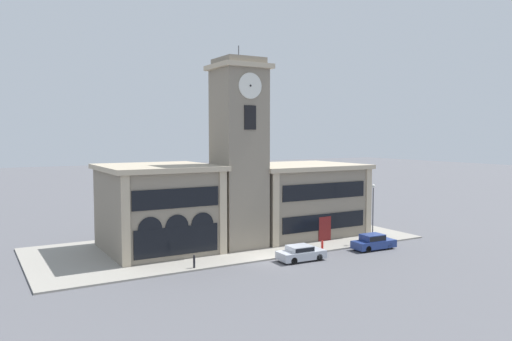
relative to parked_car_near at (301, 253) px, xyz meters
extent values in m
plane|color=#56565B|center=(-2.23, 1.41, -0.70)|extent=(300.00, 300.00, 0.00)
cube|color=gray|center=(-2.23, 9.19, -0.62)|extent=(37.87, 15.56, 0.15)
cube|color=gray|center=(-2.23, 7.15, 7.82)|extent=(4.31, 4.31, 17.04)
cube|color=tan|center=(-2.23, 7.15, 16.57)|extent=(5.01, 5.01, 0.45)
cube|color=gray|center=(-2.23, 7.15, 17.09)|extent=(3.96, 3.96, 0.60)
cylinder|color=#4C4C51|center=(-2.23, 7.15, 17.99)|extent=(0.10, 0.10, 1.20)
cylinder|color=silver|center=(-2.23, 4.94, 14.66)|extent=(2.36, 0.10, 2.36)
cylinder|color=black|center=(-2.23, 4.87, 14.66)|extent=(0.19, 0.04, 0.19)
cylinder|color=silver|center=(-0.02, 7.15, 14.66)|extent=(0.10, 2.36, 2.36)
cylinder|color=black|center=(0.05, 7.15, 14.66)|extent=(0.04, 0.19, 0.19)
cube|color=black|center=(-2.23, 4.95, 11.78)|extent=(1.21, 0.10, 2.20)
cube|color=gray|center=(-9.42, 9.98, 3.12)|extent=(9.48, 9.97, 7.64)
cube|color=tan|center=(-9.42, 9.98, 7.17)|extent=(10.18, 10.67, 0.45)
cube|color=tan|center=(-13.81, 4.93, 3.12)|extent=(0.70, 0.16, 7.64)
cube|color=tan|center=(-5.03, 4.93, 3.12)|extent=(0.70, 0.16, 7.64)
cube|color=black|center=(-9.42, 4.95, 4.80)|extent=(7.77, 0.10, 1.68)
cube|color=black|center=(-9.42, 4.95, 1.14)|extent=(7.58, 0.10, 2.45)
cylinder|color=black|center=(-11.79, 4.94, 2.36)|extent=(2.09, 0.06, 2.09)
cylinder|color=black|center=(-9.42, 4.94, 2.36)|extent=(2.09, 0.06, 2.09)
cylinder|color=black|center=(-7.05, 4.94, 2.36)|extent=(2.09, 0.06, 2.09)
cube|color=gray|center=(6.47, 9.98, 2.93)|extent=(12.48, 9.97, 7.27)
cube|color=tan|center=(6.47, 9.98, 6.79)|extent=(13.18, 10.67, 0.45)
cube|color=tan|center=(0.58, 4.93, 2.93)|extent=(0.70, 0.16, 7.27)
cube|color=tan|center=(12.36, 4.93, 2.93)|extent=(0.70, 0.16, 7.27)
cube|color=black|center=(6.47, 4.95, 4.53)|extent=(10.23, 0.10, 1.60)
cube|color=maroon|center=(6.47, 4.94, 0.61)|extent=(1.50, 0.12, 2.62)
cube|color=black|center=(6.47, 4.95, 1.39)|extent=(10.23, 0.10, 1.63)
cube|color=#B2B7C1|center=(0.05, 0.00, -0.18)|extent=(4.22, 2.06, 0.70)
cube|color=#B2B7C1|center=(-0.11, 0.01, 0.41)|extent=(2.06, 1.78, 0.46)
cube|color=black|center=(-0.11, 0.01, 0.41)|extent=(1.98, 1.81, 0.35)
cylinder|color=black|center=(1.37, 0.77, -0.39)|extent=(0.63, 0.25, 0.62)
cylinder|color=black|center=(1.30, -0.89, -0.39)|extent=(0.63, 0.25, 0.62)
cylinder|color=black|center=(-1.19, 0.88, -0.39)|extent=(0.63, 0.25, 0.62)
cylinder|color=black|center=(-1.27, -0.77, -0.39)|extent=(0.63, 0.25, 0.62)
cube|color=navy|center=(8.48, 0.00, -0.17)|extent=(4.34, 1.90, 0.71)
cube|color=navy|center=(8.31, 0.01, 0.48)|extent=(2.11, 1.63, 0.60)
cube|color=black|center=(8.31, 0.01, 0.48)|extent=(2.03, 1.66, 0.45)
cylinder|color=black|center=(9.84, 0.68, -0.38)|extent=(0.64, 0.25, 0.63)
cylinder|color=black|center=(9.77, -0.80, -0.38)|extent=(0.64, 0.25, 0.63)
cylinder|color=black|center=(7.20, 0.80, -0.38)|extent=(0.64, 0.25, 0.63)
cylinder|color=black|center=(7.13, -0.69, -0.38)|extent=(0.64, 0.25, 0.63)
cylinder|color=#4C4C51|center=(10.19, 1.97, 2.19)|extent=(0.12, 0.12, 5.48)
sphere|color=silver|center=(10.19, 1.97, 5.11)|extent=(0.36, 0.36, 0.36)
cylinder|color=black|center=(-9.14, 1.96, -0.10)|extent=(0.18, 0.18, 0.90)
sphere|color=black|center=(-9.14, 1.96, 0.43)|extent=(0.16, 0.16, 0.16)
cylinder|color=red|center=(3.85, 1.95, -0.20)|extent=(0.22, 0.22, 0.70)
sphere|color=red|center=(3.85, 1.95, 0.23)|extent=(0.19, 0.19, 0.19)
camera|label=1|loc=(-24.75, -34.85, 10.15)|focal=35.00mm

